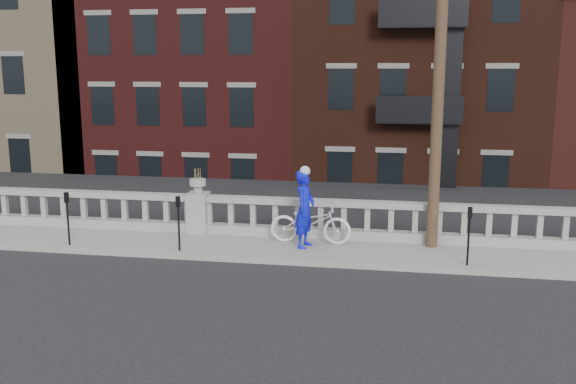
% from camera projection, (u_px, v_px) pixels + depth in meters
% --- Properties ---
extents(ground, '(120.00, 120.00, 0.00)m').
position_uv_depth(ground, '(143.00, 285.00, 13.74)').
color(ground, black).
rests_on(ground, ground).
extents(sidewalk, '(32.00, 2.20, 0.15)m').
position_uv_depth(sidewalk, '(188.00, 244.00, 16.62)').
color(sidewalk, gray).
rests_on(sidewalk, ground).
extents(balustrade, '(28.00, 0.34, 1.03)m').
position_uv_depth(balustrade, '(199.00, 214.00, 17.43)').
color(balustrade, gray).
rests_on(balustrade, sidewalk).
extents(planter_pedestal, '(0.55, 0.55, 1.76)m').
position_uv_depth(planter_pedestal, '(198.00, 208.00, 17.39)').
color(planter_pedestal, gray).
rests_on(planter_pedestal, sidewalk).
extents(lower_level, '(80.00, 44.00, 20.80)m').
position_uv_depth(lower_level, '(314.00, 102.00, 35.39)').
color(lower_level, '#605E59').
rests_on(lower_level, ground).
extents(utility_pole, '(1.60, 0.28, 10.00)m').
position_uv_depth(utility_pole, '(441.00, 39.00, 15.15)').
color(utility_pole, '#422D1E').
rests_on(utility_pole, sidewalk).
extents(parking_meter_a, '(0.10, 0.09, 1.36)m').
position_uv_depth(parking_meter_a, '(67.00, 212.00, 16.10)').
color(parking_meter_a, black).
rests_on(parking_meter_a, sidewalk).
extents(parking_meter_b, '(0.10, 0.09, 1.36)m').
position_uv_depth(parking_meter_b, '(178.00, 217.00, 15.61)').
color(parking_meter_b, black).
rests_on(parking_meter_b, sidewalk).
extents(parking_meter_c, '(0.10, 0.09, 1.36)m').
position_uv_depth(parking_meter_c, '(469.00, 229.00, 14.45)').
color(parking_meter_c, black).
rests_on(parking_meter_c, sidewalk).
extents(bicycle, '(2.08, 0.75, 1.09)m').
position_uv_depth(bicycle, '(311.00, 222.00, 16.34)').
color(bicycle, white).
rests_on(bicycle, sidewalk).
extents(cyclist, '(0.61, 0.79, 1.94)m').
position_uv_depth(cyclist, '(305.00, 209.00, 15.91)').
color(cyclist, '#0E13D4').
rests_on(cyclist, sidewalk).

